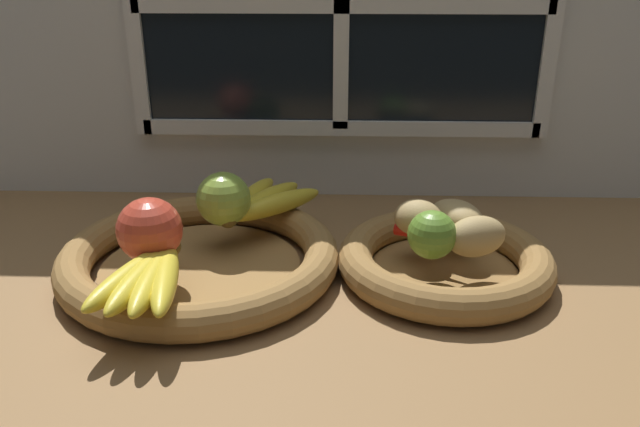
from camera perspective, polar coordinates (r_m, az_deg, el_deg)
ground_plane at (r=83.28cm, az=1.49°, el=-6.36°), size 140.00×90.00×3.00cm
back_wall at (r=103.03cm, az=1.81°, el=16.60°), size 140.00×4.60×55.00cm
fruit_bowl_left at (r=83.69cm, az=-10.85°, el=-3.90°), size 36.01×36.01×4.44cm
fruit_bowl_right at (r=82.79cm, az=10.97°, el=-4.21°), size 27.39×27.39×4.44cm
apple_green_back at (r=85.54cm, az=-8.82°, el=1.30°), size 7.31×7.31×7.31cm
apple_red_front at (r=77.52cm, az=-15.23°, el=-1.43°), size 7.78×7.78×7.78cm
banana_bunch_front at (r=72.25cm, az=-15.37°, el=-5.49°), size 10.53×17.09×2.83cm
banana_bunch_back at (r=89.99cm, az=-5.35°, el=1.08°), size 13.98×16.68×2.89cm
potato_back at (r=84.91cm, az=12.04°, el=-0.27°), size 9.17×9.80×4.15cm
potato_small at (r=78.59cm, az=13.70°, el=-2.01°), size 8.74×6.95×5.05cm
potato_oblong at (r=82.63cm, az=8.66°, el=-0.41°), size 7.72×7.14×4.84cm
lime_near at (r=76.90cm, az=9.88°, el=-1.89°), size 5.93×5.93×5.93cm
chili_pepper at (r=81.25cm, az=10.22°, el=-2.08°), size 10.46×7.32×1.88cm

